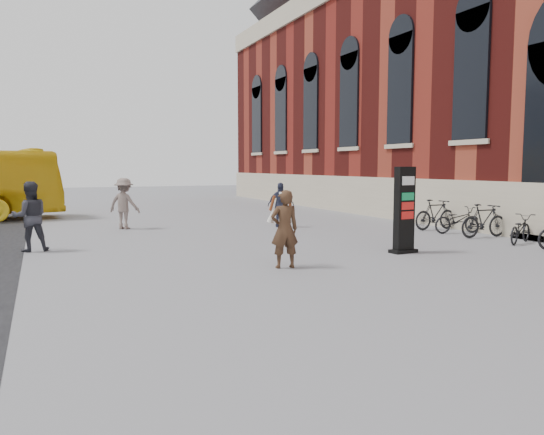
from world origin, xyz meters
name	(u,v)px	position (x,y,z in m)	size (l,w,h in m)	color
ground	(268,271)	(0.00, 0.00, 0.00)	(100.00, 100.00, 0.00)	#9E9EA3
info_pylon	(404,210)	(4.30, 0.87, 1.15)	(0.76, 0.43, 2.29)	black
woman	(284,228)	(0.50, 0.24, 0.91)	(0.73, 0.68, 1.78)	#422D19
pedestrian_a	(30,217)	(-4.81, 5.12, 0.95)	(0.92, 0.72, 1.90)	#31323B
pedestrian_b	(124,204)	(-1.73, 9.37, 0.94)	(1.21, 0.70, 1.87)	slate
pedestrian_c	(281,205)	(3.78, 7.59, 0.84)	(0.99, 0.41, 1.69)	#2B2E46
bike_4	(520,229)	(8.60, 0.89, 0.43)	(0.57, 1.64, 0.86)	black
bike_5	(484,221)	(8.60, 2.30, 0.55)	(0.52, 1.83, 1.10)	black
bike_6	(458,220)	(8.60, 3.49, 0.46)	(0.61, 1.74, 0.92)	black
bike_7	(435,214)	(8.60, 4.61, 0.56)	(0.52, 1.85, 1.11)	black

